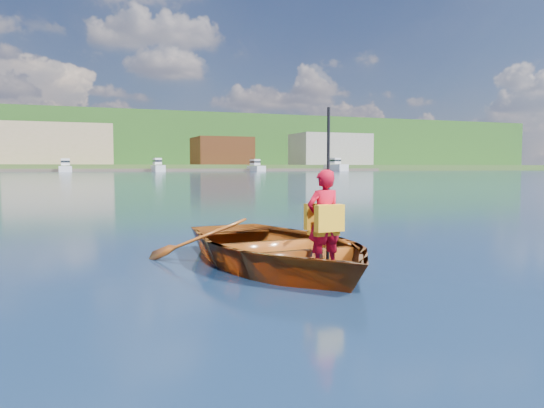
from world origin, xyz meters
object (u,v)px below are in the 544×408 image
child_paddler (324,219)px  dock (123,170)px  marina_yachts (132,167)px  rowboat (276,247)px

child_paddler → dock: 148.31m
dock → marina_yachts: size_ratio=1.16×
child_paddler → marina_yachts: 143.75m
rowboat → child_paddler: bearing=-74.9°
rowboat → marina_yachts: size_ratio=0.03×
child_paddler → rowboat: bearing=105.1°
dock → marina_yachts: marina_yachts is taller
child_paddler → marina_yachts: (12.74, 143.19, 0.68)m
child_paddler → marina_yachts: bearing=84.9°
rowboat → dock: (11.07, 147.03, 0.15)m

